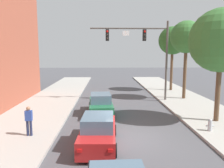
# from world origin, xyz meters

# --- Properties ---
(ground_plane) EXTENTS (120.00, 120.00, 0.00)m
(ground_plane) POSITION_xyz_m (0.00, 0.00, 0.00)
(ground_plane) COLOR #4C4C51
(sidewalk_left) EXTENTS (5.00, 60.00, 0.15)m
(sidewalk_left) POSITION_xyz_m (-6.50, 0.00, 0.07)
(sidewalk_left) COLOR #A8A59E
(sidewalk_left) RESTS_ON ground
(traffic_signal_mast) EXTENTS (7.35, 0.38, 7.50)m
(traffic_signal_mast) POSITION_xyz_m (2.49, 9.31, 5.38)
(traffic_signal_mast) COLOR #514C47
(traffic_signal_mast) RESTS_ON sidewalk_right
(car_lead_green) EXTENTS (2.02, 4.32, 1.60)m
(car_lead_green) POSITION_xyz_m (-1.63, 4.97, 0.72)
(car_lead_green) COLOR #1E663D
(car_lead_green) RESTS_ON ground
(car_following_red) EXTENTS (1.95, 4.29, 1.60)m
(car_following_red) POSITION_xyz_m (-1.63, -0.91, 0.72)
(car_following_red) COLOR #B21E1E
(car_following_red) RESTS_ON ground
(pedestrian_sidewalk_left_walker) EXTENTS (0.36, 0.22, 1.64)m
(pedestrian_sidewalk_left_walker) POSITION_xyz_m (-5.45, 0.19, 1.06)
(pedestrian_sidewalk_left_walker) COLOR #232847
(pedestrian_sidewalk_left_walker) RESTS_ON sidewalk_left
(fire_hydrant) EXTENTS (0.48, 0.24, 0.72)m
(fire_hydrant) POSITION_xyz_m (4.83, 0.61, 0.51)
(fire_hydrant) COLOR #B2B2B7
(fire_hydrant) RESTS_ON sidewalk_right
(street_tree_nearest) EXTENTS (4.10, 4.10, 7.36)m
(street_tree_nearest) POSITION_xyz_m (6.18, 2.52, 5.44)
(street_tree_nearest) COLOR brown
(street_tree_nearest) RESTS_ON sidewalk_right
(street_tree_second) EXTENTS (3.14, 3.14, 7.65)m
(street_tree_second) POSITION_xyz_m (6.65, 9.95, 6.17)
(street_tree_second) COLOR brown
(street_tree_second) RESTS_ON sidewalk_right
(street_tree_third) EXTENTS (3.37, 3.37, 7.71)m
(street_tree_third) POSITION_xyz_m (6.87, 15.05, 6.13)
(street_tree_third) COLOR brown
(street_tree_third) RESTS_ON sidewalk_right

